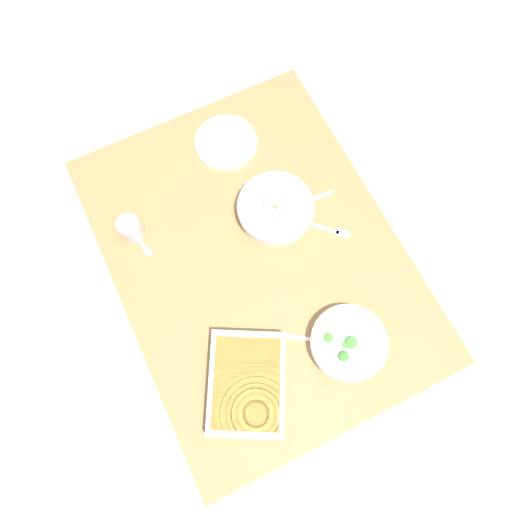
% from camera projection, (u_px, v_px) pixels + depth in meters
% --- Properties ---
extents(ground_plane, '(6.00, 6.00, 0.00)m').
position_uv_depth(ground_plane, '(256.00, 305.00, 2.26)').
color(ground_plane, '#B2A899').
extents(dining_table, '(1.20, 0.90, 0.74)m').
position_uv_depth(dining_table, '(256.00, 264.00, 1.65)').
color(dining_table, olive).
rests_on(dining_table, ground_plane).
extents(stew_bowl, '(0.25, 0.25, 0.06)m').
position_uv_depth(stew_bowl, '(276.00, 208.00, 1.58)').
color(stew_bowl, silver).
rests_on(stew_bowl, dining_table).
extents(broccoli_bowl, '(0.23, 0.23, 0.07)m').
position_uv_depth(broccoli_bowl, '(348.00, 343.00, 1.44)').
color(broccoli_bowl, silver).
rests_on(broccoli_bowl, dining_table).
extents(baking_dish, '(0.37, 0.34, 0.06)m').
position_uv_depth(baking_dish, '(247.00, 383.00, 1.40)').
color(baking_dish, silver).
rests_on(baking_dish, dining_table).
extents(drink_cup, '(0.07, 0.07, 0.08)m').
position_uv_depth(drink_cup, '(131.00, 229.00, 1.55)').
color(drink_cup, '#B2BCC6').
rests_on(drink_cup, dining_table).
extents(side_plate, '(0.22, 0.22, 0.01)m').
position_uv_depth(side_plate, '(226.00, 142.00, 1.69)').
color(side_plate, white).
rests_on(side_plate, dining_table).
extents(spoon_by_stew, '(0.04, 0.18, 0.01)m').
position_uv_depth(spoon_by_stew, '(302.00, 202.00, 1.62)').
color(spoon_by_stew, silver).
rests_on(spoon_by_stew, dining_table).
extents(spoon_by_broccoli, '(0.11, 0.16, 0.01)m').
position_uv_depth(spoon_by_broccoli, '(307.00, 339.00, 1.47)').
color(spoon_by_broccoli, silver).
rests_on(spoon_by_broccoli, dining_table).
extents(spoon_spare, '(0.18, 0.05, 0.01)m').
position_uv_depth(spoon_spare, '(141.00, 242.00, 1.57)').
color(spoon_spare, silver).
rests_on(spoon_spare, dining_table).
extents(fork_on_table, '(0.14, 0.14, 0.01)m').
position_uv_depth(fork_on_table, '(328.00, 229.00, 1.59)').
color(fork_on_table, silver).
rests_on(fork_on_table, dining_table).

